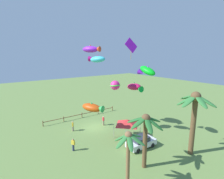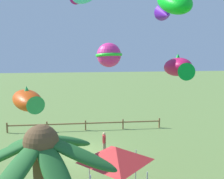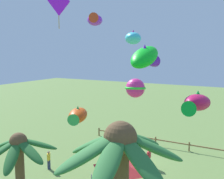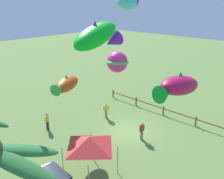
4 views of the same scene
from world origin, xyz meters
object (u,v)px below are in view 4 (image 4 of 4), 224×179
Objects in this scene: spectator_2 at (47,121)px; kite_fish_5 at (66,84)px; festival_tent at (90,142)px; kite_fish_2 at (98,36)px; kite_fish_0 at (178,86)px; spectator_0 at (106,110)px; kite_fish_3 at (128,2)px; spectator_1 at (142,131)px; kite_ball_1 at (117,62)px.

kite_fish_5 is (-2.95, -0.17, 4.17)m from spectator_2.
festival_tent is 0.96× the size of kite_fish_2.
festival_tent is 7.53m from kite_fish_2.
kite_fish_0 is 5.64m from kite_fish_2.
kite_fish_5 is at bearing -19.80° from festival_tent.
kite_fish_0 is (-9.40, 3.68, 5.70)m from spectator_0.
kite_fish_3 is 7.72m from kite_fish_5.
festival_tent is at bearing 127.37° from spectator_0.
spectator_1 is 11.52m from kite_fish_2.
kite_fish_2 reaches higher than festival_tent.
kite_ball_1 reaches higher than kite_fish_0.
kite_fish_5 is (6.69, -2.81, -4.57)m from kite_fish_2.
spectator_2 is (2.22, 5.35, 0.00)m from spectator_0.
kite_fish_2 reaches higher than kite_fish_5.
festival_tent reaches higher than spectator_0.
spectator_1 is 0.81× the size of kite_ball_1.
spectator_2 is 9.87m from kite_ball_1.
kite_ball_1 is 4.82m from kite_fish_3.
kite_fish_2 is at bearing 164.71° from spectator_2.
kite_fish_0 is at bearing -114.66° from kite_fish_2.
kite_fish_2 is (-2.24, 1.20, 7.09)m from festival_tent.
spectator_1 is 0.51× the size of kite_fish_3.
spectator_2 is at bearing 31.56° from spectator_1.
spectator_0 is 0.51× the size of kite_fish_3.
kite_fish_5 is at bearing 9.84° from kite_fish_0.
kite_fish_5 is at bearing 98.01° from spectator_0.
spectator_0 is 6.69m from kite_fish_5.
kite_fish_3 reaches higher than spectator_1.
spectator_2 is 0.47× the size of kite_fish_5.
spectator_1 is 10.30m from kite_fish_3.
kite_fish_3 is at bearing -146.08° from spectator_2.
spectator_2 is at bearing 9.87° from kite_ball_1.
spectator_2 is (7.29, 4.48, 0.00)m from spectator_1.
spectator_1 is 0.56× the size of festival_tent.
kite_fish_5 reaches higher than festival_tent.
spectator_2 is at bearing 8.20° from kite_fish_0.
kite_fish_0 reaches higher than kite_fish_5.
kite_fish_5 is (-0.73, 5.18, 4.17)m from spectator_0.
kite_fish_2 is (1.98, 4.31, 3.05)m from kite_fish_0.
spectator_2 is 0.81× the size of kite_ball_1.
kite_fish_2 is at bearing 108.30° from spectator_1.
kite_fish_0 is at bearing -143.62° from festival_tent.
spectator_1 is at bearing -148.44° from spectator_2.
festival_tent is 10.22m from kite_fish_3.
kite_fish_3 is (-5.92, -3.98, 10.19)m from spectator_2.
festival_tent is 0.93× the size of kite_fish_3.
kite_fish_5 is at bearing 44.80° from spectator_1.
kite_ball_1 is (-7.34, -1.28, 6.47)m from spectator_2.
festival_tent is (-5.18, 6.78, 1.65)m from spectator_0.
spectator_0 is 10.93m from kite_fish_3.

